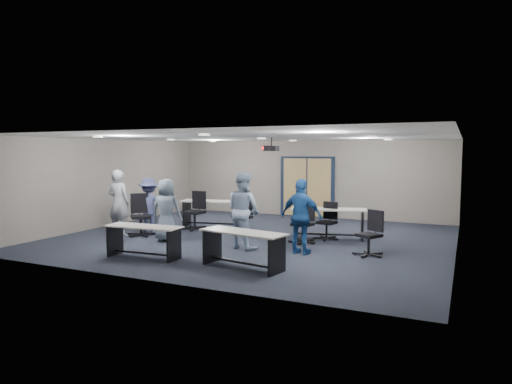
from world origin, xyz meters
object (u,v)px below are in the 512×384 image
at_px(chair_back_b, 242,215).
at_px(person_navy, 301,217).
at_px(table_back_right, 328,218).
at_px(person_gray, 119,203).
at_px(chair_loose_left, 141,215).
at_px(chair_loose_right, 369,233).
at_px(chair_back_d, 327,221).
at_px(table_front_right, 243,243).
at_px(chair_back_a, 195,211).
at_px(person_lightblue, 243,210).
at_px(table_back_left, 214,209).
at_px(table_front_left, 144,236).
at_px(person_back, 149,206).
at_px(person_plaid, 167,210).
at_px(chair_back_c, 303,223).

relative_size(chair_back_b, person_navy, 0.61).
xyz_separation_m(table_back_right, person_gray, (-5.32, -2.06, 0.37)).
height_order(chair_loose_left, chair_loose_right, chair_loose_left).
bearing_deg(chair_back_d, table_front_right, -88.54).
xyz_separation_m(table_back_right, chair_back_a, (-3.99, -0.32, 0.02)).
relative_size(chair_loose_right, person_lightblue, 0.55).
xyz_separation_m(table_front_right, person_lightblue, (-0.83, 1.69, 0.41)).
distance_m(table_back_left, chair_loose_right, 5.48).
bearing_deg(table_front_left, person_back, 122.31).
bearing_deg(person_plaid, chair_back_a, -92.37).
bearing_deg(table_back_right, person_navy, -105.18).
height_order(table_back_left, person_plaid, person_plaid).
relative_size(chair_back_d, person_navy, 0.57).
xyz_separation_m(chair_back_b, chair_back_c, (1.99, -0.56, 0.00)).
distance_m(table_front_right, person_navy, 1.82).
relative_size(table_back_left, person_plaid, 1.29).
relative_size(table_front_left, chair_loose_left, 1.52).
relative_size(chair_back_c, person_gray, 0.57).
relative_size(table_front_left, table_back_right, 0.84).
height_order(table_front_left, person_gray, person_gray).
height_order(chair_back_c, person_gray, person_gray).
xyz_separation_m(table_back_left, person_back, (-1.13, -1.70, 0.22)).
bearing_deg(table_front_right, person_gray, 170.97).
height_order(table_front_left, chair_loose_right, chair_loose_right).
relative_size(chair_loose_left, person_lightblue, 0.63).
distance_m(chair_back_a, chair_back_b, 1.56).
relative_size(table_back_right, chair_loose_left, 1.80).
relative_size(table_back_right, person_gray, 1.14).
relative_size(table_front_right, table_back_right, 0.91).
distance_m(chair_loose_left, person_navy, 4.76).
xyz_separation_m(table_front_right, person_navy, (0.64, 1.67, 0.35)).
bearing_deg(chair_back_c, person_plaid, -144.62).
bearing_deg(person_lightblue, table_front_left, 70.70).
xyz_separation_m(table_back_left, chair_back_b, (1.30, -0.65, -0.05)).
bearing_deg(person_gray, person_back, -127.38).
bearing_deg(person_navy, chair_loose_right, -155.04).
distance_m(table_front_right, chair_back_b, 3.86).
bearing_deg(chair_back_b, chair_back_c, 15.90).
distance_m(chair_back_b, chair_loose_right, 4.03).
distance_m(table_front_right, table_back_right, 3.79).
relative_size(table_front_right, person_gray, 1.04).
bearing_deg(person_gray, table_back_left, -128.43).
height_order(chair_loose_right, person_navy, person_navy).
bearing_deg(table_back_left, chair_back_b, -38.55).
bearing_deg(chair_back_d, person_lightblue, -116.41).
distance_m(chair_back_a, chair_back_d, 3.99).
height_order(chair_back_a, person_back, person_back).
height_order(chair_back_b, chair_loose_right, chair_back_b).
xyz_separation_m(table_front_left, table_back_right, (3.05, 3.84, 0.07)).
height_order(table_front_right, person_gray, person_gray).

